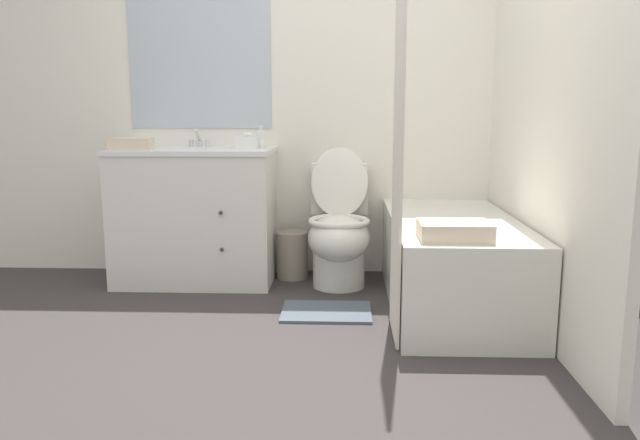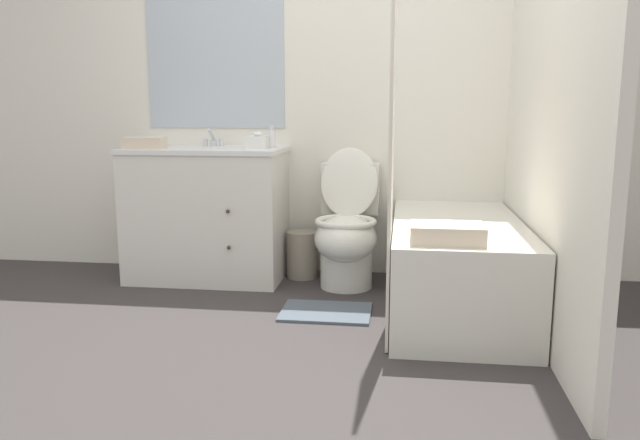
{
  "view_description": "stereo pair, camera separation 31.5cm",
  "coord_description": "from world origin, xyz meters",
  "px_view_note": "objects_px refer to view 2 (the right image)",
  "views": [
    {
      "loc": [
        0.25,
        -2.61,
        1.12
      ],
      "look_at": [
        0.12,
        0.73,
        0.52
      ],
      "focal_mm": 35.0,
      "sensor_mm": 36.0,
      "label": 1
    },
    {
      "loc": [
        0.56,
        -2.58,
        1.12
      ],
      "look_at": [
        0.12,
        0.73,
        0.52
      ],
      "focal_mm": 35.0,
      "sensor_mm": 36.0,
      "label": 2
    }
  ],
  "objects_px": {
    "hand_towel_folded": "(144,143)",
    "bathtub": "(456,265)",
    "toilet": "(347,232)",
    "sink_faucet": "(213,141)",
    "tissue_box": "(258,142)",
    "bath_mat": "(326,312)",
    "bath_towel_folded": "(447,233)",
    "soap_dispenser": "(272,138)",
    "vanity_cabinet": "(207,213)",
    "wastebasket": "(302,254)"
  },
  "relations": [
    {
      "from": "hand_towel_folded",
      "to": "bathtub",
      "type": "bearing_deg",
      "value": -9.01
    },
    {
      "from": "toilet",
      "to": "bathtub",
      "type": "xyz_separation_m",
      "value": [
        0.65,
        -0.4,
        -0.09
      ]
    },
    {
      "from": "sink_faucet",
      "to": "bathtub",
      "type": "distance_m",
      "value": 1.83
    },
    {
      "from": "sink_faucet",
      "to": "tissue_box",
      "type": "height_order",
      "value": "sink_faucet"
    },
    {
      "from": "toilet",
      "to": "bath_mat",
      "type": "bearing_deg",
      "value": -96.32
    },
    {
      "from": "hand_towel_folded",
      "to": "bath_towel_folded",
      "type": "distance_m",
      "value": 2.06
    },
    {
      "from": "toilet",
      "to": "bath_mat",
      "type": "relative_size",
      "value": 1.76
    },
    {
      "from": "hand_towel_folded",
      "to": "soap_dispenser",
      "type": "bearing_deg",
      "value": 16.26
    },
    {
      "from": "bath_towel_folded",
      "to": "sink_faucet",
      "type": "bearing_deg",
      "value": 140.74
    },
    {
      "from": "vanity_cabinet",
      "to": "tissue_box",
      "type": "relative_size",
      "value": 7.01
    },
    {
      "from": "bath_mat",
      "to": "bathtub",
      "type": "bearing_deg",
      "value": 12.76
    },
    {
      "from": "vanity_cabinet",
      "to": "soap_dispenser",
      "type": "xyz_separation_m",
      "value": [
        0.43,
        0.06,
        0.49
      ]
    },
    {
      "from": "hand_towel_folded",
      "to": "wastebasket",
      "type": "bearing_deg",
      "value": 15.25
    },
    {
      "from": "sink_faucet",
      "to": "soap_dispenser",
      "type": "distance_m",
      "value": 0.44
    },
    {
      "from": "vanity_cabinet",
      "to": "bath_mat",
      "type": "distance_m",
      "value": 1.16
    },
    {
      "from": "toilet",
      "to": "bath_mat",
      "type": "distance_m",
      "value": 0.66
    },
    {
      "from": "wastebasket",
      "to": "bath_mat",
      "type": "xyz_separation_m",
      "value": [
        0.25,
        -0.73,
        -0.15
      ]
    },
    {
      "from": "sink_faucet",
      "to": "hand_towel_folded",
      "type": "xyz_separation_m",
      "value": [
        -0.34,
        -0.34,
        0.0
      ]
    },
    {
      "from": "vanity_cabinet",
      "to": "sink_faucet",
      "type": "height_order",
      "value": "sink_faucet"
    },
    {
      "from": "hand_towel_folded",
      "to": "sink_faucet",
      "type": "bearing_deg",
      "value": 44.84
    },
    {
      "from": "wastebasket",
      "to": "toilet",
      "type": "bearing_deg",
      "value": -27.52
    },
    {
      "from": "bath_mat",
      "to": "soap_dispenser",
      "type": "bearing_deg",
      "value": 122.72
    },
    {
      "from": "tissue_box",
      "to": "hand_towel_folded",
      "type": "bearing_deg",
      "value": -166.83
    },
    {
      "from": "tissue_box",
      "to": "bath_mat",
      "type": "bearing_deg",
      "value": -50.43
    },
    {
      "from": "tissue_box",
      "to": "bath_mat",
      "type": "relative_size",
      "value": 0.29
    },
    {
      "from": "tissue_box",
      "to": "hand_towel_folded",
      "type": "distance_m",
      "value": 0.71
    },
    {
      "from": "sink_faucet",
      "to": "wastebasket",
      "type": "height_order",
      "value": "sink_faucet"
    },
    {
      "from": "wastebasket",
      "to": "bath_mat",
      "type": "distance_m",
      "value": 0.78
    },
    {
      "from": "hand_towel_folded",
      "to": "toilet",
      "type": "bearing_deg",
      "value": 4.42
    },
    {
      "from": "bath_mat",
      "to": "sink_faucet",
      "type": "bearing_deg",
      "value": 137.25
    },
    {
      "from": "hand_towel_folded",
      "to": "bath_towel_folded",
      "type": "relative_size",
      "value": 0.77
    },
    {
      "from": "wastebasket",
      "to": "soap_dispenser",
      "type": "bearing_deg",
      "value": -168.91
    },
    {
      "from": "bathtub",
      "to": "hand_towel_folded",
      "type": "xyz_separation_m",
      "value": [
        -1.92,
        0.31,
        0.65
      ]
    },
    {
      "from": "tissue_box",
      "to": "bath_towel_folded",
      "type": "relative_size",
      "value": 0.43
    },
    {
      "from": "bath_towel_folded",
      "to": "tissue_box",
      "type": "bearing_deg",
      "value": 137.55
    },
    {
      "from": "sink_faucet",
      "to": "soap_dispenser",
      "type": "relative_size",
      "value": 0.98
    },
    {
      "from": "hand_towel_folded",
      "to": "bath_mat",
      "type": "xyz_separation_m",
      "value": [
        1.21,
        -0.47,
        -0.9
      ]
    },
    {
      "from": "toilet",
      "to": "bath_towel_folded",
      "type": "distance_m",
      "value": 1.14
    },
    {
      "from": "toilet",
      "to": "tissue_box",
      "type": "distance_m",
      "value": 0.81
    },
    {
      "from": "sink_faucet",
      "to": "tissue_box",
      "type": "xyz_separation_m",
      "value": [
        0.35,
        -0.18,
        0.01
      ]
    },
    {
      "from": "toilet",
      "to": "vanity_cabinet",
      "type": "bearing_deg",
      "value": 175.78
    },
    {
      "from": "sink_faucet",
      "to": "wastebasket",
      "type": "distance_m",
      "value": 0.98
    },
    {
      "from": "soap_dispenser",
      "to": "hand_towel_folded",
      "type": "xyz_separation_m",
      "value": [
        -0.77,
        -0.22,
        -0.03
      ]
    },
    {
      "from": "bathtub",
      "to": "bath_mat",
      "type": "bearing_deg",
      "value": -167.24
    },
    {
      "from": "bathtub",
      "to": "hand_towel_folded",
      "type": "relative_size",
      "value": 5.85
    },
    {
      "from": "vanity_cabinet",
      "to": "sink_faucet",
      "type": "distance_m",
      "value": 0.49
    },
    {
      "from": "vanity_cabinet",
      "to": "bathtub",
      "type": "height_order",
      "value": "vanity_cabinet"
    },
    {
      "from": "vanity_cabinet",
      "to": "sink_faucet",
      "type": "xyz_separation_m",
      "value": [
        -0.0,
        0.17,
        0.46
      ]
    },
    {
      "from": "bath_towel_folded",
      "to": "soap_dispenser",
      "type": "bearing_deg",
      "value": 133.91
    },
    {
      "from": "sink_faucet",
      "to": "bath_mat",
      "type": "height_order",
      "value": "sink_faucet"
    }
  ]
}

